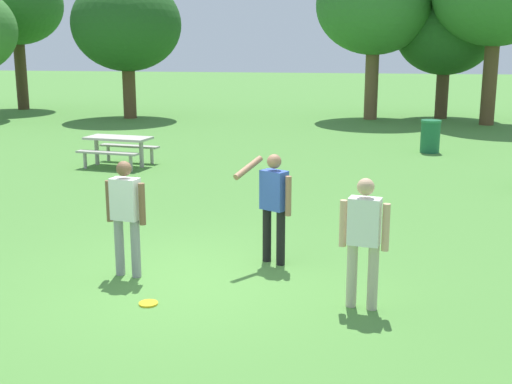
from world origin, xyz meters
TOP-DOWN VIEW (x-y plane):
  - ground_plane at (0.00, 0.00)m, footprint 120.00×120.00m
  - person_thrower at (2.39, -0.55)m, footprint 0.60×0.29m
  - person_catcher at (-0.85, 0.08)m, footprint 0.60×0.29m
  - person_bystander at (1.08, 0.95)m, footprint 0.82×0.57m
  - frisbee at (-0.24, -0.88)m, footprint 0.24×0.24m
  - picnic_table_near at (-4.01, 8.01)m, footprint 1.90×1.66m
  - trash_can_further_along at (4.27, 11.55)m, footprint 0.59×0.59m
  - tree_broad_center at (-13.89, 21.29)m, footprint 4.33×4.33m
  - tree_far_right at (-7.53, 18.58)m, footprint 4.52×4.52m
  - tree_slender_mid at (2.56, 19.89)m, footprint 4.75×4.75m
  - tree_back_left at (5.52, 20.64)m, footprint 4.08×4.08m

SIDE VIEW (x-z plane):
  - ground_plane at x=0.00m, z-range 0.00..0.00m
  - frisbee at x=-0.24m, z-range 0.00..0.03m
  - trash_can_further_along at x=4.27m, z-range 0.00..0.96m
  - picnic_table_near at x=-4.01m, z-range 0.18..0.95m
  - person_thrower at x=2.39m, z-range 0.12..1.76m
  - person_catcher at x=-0.85m, z-range 0.12..1.76m
  - person_bystander at x=1.08m, z-range 0.14..1.78m
  - tree_back_left at x=5.52m, z-range 0.88..6.16m
  - tree_far_right at x=-7.53m, z-range 0.96..6.76m
  - tree_slender_mid at x=2.56m, z-range 1.29..7.97m
  - tree_broad_center at x=-13.89m, z-range 1.47..8.17m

